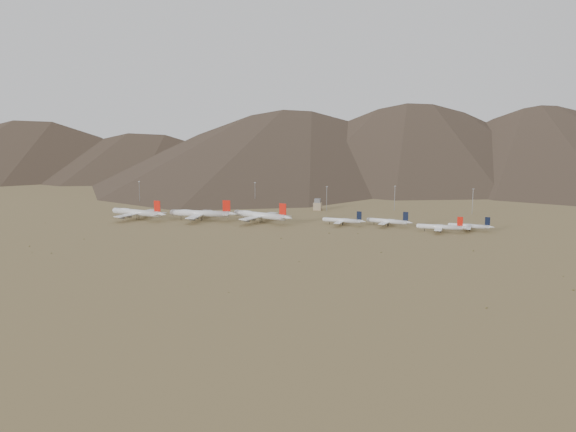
% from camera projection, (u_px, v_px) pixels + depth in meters
% --- Properties ---
extents(ground, '(3000.00, 3000.00, 0.00)m').
position_uv_depth(ground, '(258.00, 229.00, 479.24)').
color(ground, '#9F8452').
rests_on(ground, ground).
extents(mountain_ridge, '(4400.00, 1000.00, 300.00)m').
position_uv_depth(mountain_ridge, '(365.00, 98.00, 1319.35)').
color(mountain_ridge, brown).
rests_on(mountain_ridge, ground).
extents(widebody_west, '(63.78, 50.27, 19.32)m').
position_uv_depth(widebody_west, '(137.00, 212.00, 528.79)').
color(widebody_west, white).
rests_on(widebody_west, ground).
extents(widebody_centre, '(66.31, 50.92, 19.68)m').
position_uv_depth(widebody_centre, '(201.00, 213.00, 522.42)').
color(widebody_centre, white).
rests_on(widebody_centre, ground).
extents(widebody_east, '(62.39, 49.75, 19.33)m').
position_uv_depth(widebody_east, '(260.00, 215.00, 512.37)').
color(widebody_east, white).
rests_on(widebody_east, ground).
extents(narrowbody_a, '(40.10, 29.18, 13.30)m').
position_uv_depth(narrowbody_a, '(343.00, 220.00, 498.11)').
color(narrowbody_a, white).
rests_on(narrowbody_a, ground).
extents(narrowbody_b, '(41.47, 30.58, 13.96)m').
position_uv_depth(narrowbody_b, '(389.00, 221.00, 492.64)').
color(narrowbody_b, white).
rests_on(narrowbody_b, ground).
extents(narrowbody_c, '(41.72, 30.07, 13.77)m').
position_uv_depth(narrowbody_c, '(441.00, 227.00, 465.32)').
color(narrowbody_c, white).
rests_on(narrowbody_c, ground).
extents(narrowbody_d, '(37.67, 27.35, 12.47)m').
position_uv_depth(narrowbody_d, '(470.00, 226.00, 471.92)').
color(narrowbody_d, white).
rests_on(narrowbody_d, ground).
extents(control_tower, '(8.00, 8.00, 12.00)m').
position_uv_depth(control_tower, '(318.00, 205.00, 586.75)').
color(control_tower, tan).
rests_on(control_tower, ground).
extents(mast_far_west, '(2.00, 0.60, 25.70)m').
position_uv_depth(mast_far_west, '(139.00, 191.00, 632.28)').
color(mast_far_west, gray).
rests_on(mast_far_west, ground).
extents(mast_west, '(2.00, 0.60, 25.70)m').
position_uv_depth(mast_west, '(255.00, 193.00, 619.96)').
color(mast_west, gray).
rests_on(mast_west, ground).
extents(mast_centre, '(2.00, 0.60, 25.70)m').
position_uv_depth(mast_centre, '(327.00, 197.00, 581.42)').
color(mast_centre, gray).
rests_on(mast_centre, ground).
extents(mast_east, '(2.00, 0.60, 25.70)m').
position_uv_depth(mast_east, '(395.00, 197.00, 585.24)').
color(mast_east, gray).
rests_on(mast_east, ground).
extents(mast_far_east, '(2.00, 0.60, 25.70)m').
position_uv_depth(mast_far_east, '(473.00, 200.00, 559.52)').
color(mast_far_east, gray).
rests_on(mast_far_east, ground).
extents(desert_scrub, '(415.26, 179.87, 0.80)m').
position_uv_depth(desert_scrub, '(280.00, 252.00, 391.04)').
color(desert_scrub, brown).
rests_on(desert_scrub, ground).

